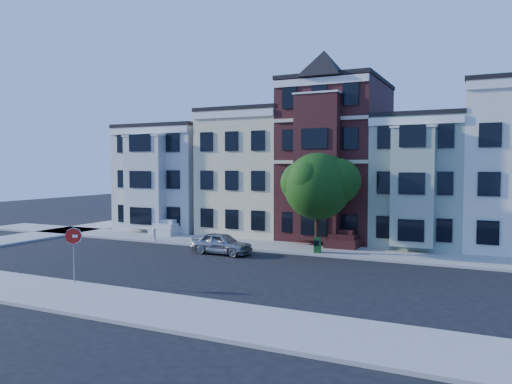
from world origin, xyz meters
The scene contains 12 objects.
ground centered at (0.00, 0.00, 0.00)m, with size 120.00×120.00×0.00m, color black.
far_sidewalk centered at (0.00, 8.00, 0.07)m, with size 60.00×4.00×0.15m, color #9E9B93.
near_sidewalk centered at (0.00, -8.00, 0.07)m, with size 60.00×4.00×0.15m, color #9E9B93.
house_white centered at (-15.00, 14.50, 4.50)m, with size 8.00×9.00×9.00m, color beige.
house_yellow centered at (-7.00, 14.50, 5.00)m, with size 7.00×9.00×10.00m, color beige.
house_brown centered at (0.00, 14.50, 6.00)m, with size 7.00×9.00×12.00m, color #381414.
house_green centered at (6.50, 14.50, 4.50)m, with size 6.00×9.00×9.00m, color #95A68E.
street_tree centered at (0.98, 6.77, 4.11)m, with size 6.80×6.80×7.91m, color #1E4E11, non-canonical shape.
parked_car centered at (-4.62, 4.15, 0.70)m, with size 1.65×4.11×1.40m, color #979A9F.
newspaper_box centered at (1.09, 6.54, 0.64)m, with size 0.45×0.40×0.99m, color #225D20.
fire_hydrant centered at (-11.61, 6.30, 0.52)m, with size 0.26×0.26×0.74m, color silver.
stop_sign centered at (-6.74, -6.30, 1.64)m, with size 0.82×0.11×2.97m, color #B5150F, non-canonical shape.
Camera 1 is at (11.27, -23.76, 5.71)m, focal length 35.00 mm.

